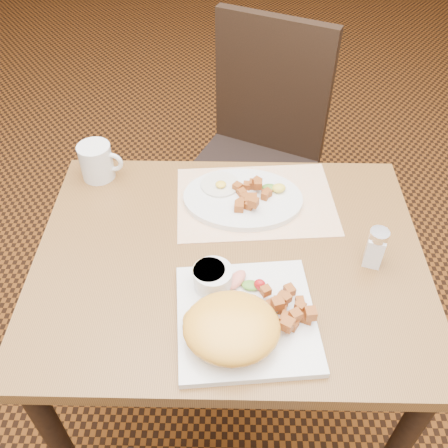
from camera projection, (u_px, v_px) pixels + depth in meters
ground at (228, 403)px, 1.68m from camera, size 8.00×8.00×0.00m
table at (229, 285)px, 1.23m from camera, size 0.90×0.70×0.75m
chair_far at (257, 146)px, 1.80m from camera, size 0.56×0.56×0.97m
placemat at (256, 201)px, 1.28m from camera, size 0.42×0.31×0.00m
plate_square at (246, 318)px, 1.02m from camera, size 0.31×0.31×0.02m
plate_oval at (243, 199)px, 1.27m from camera, size 0.31×0.24×0.02m
hollandaise_mound at (231, 328)px, 0.96m from camera, size 0.19×0.17×0.07m
ramekin at (213, 277)px, 1.05m from camera, size 0.08×0.08×0.05m
garnish_sq at (245, 282)px, 1.06m from camera, size 0.09×0.07×0.03m
fried_egg at (220, 184)px, 1.29m from camera, size 0.10×0.10×0.02m
garnish_ov at (275, 188)px, 1.28m from camera, size 0.06×0.04×0.02m
salt_shaker at (376, 247)px, 1.10m from camera, size 0.05×0.05×0.10m
coffee_mug at (97, 161)px, 1.32m from camera, size 0.12×0.09×0.10m
home_fries_sq at (289, 309)px, 1.00m from camera, size 0.11×0.13×0.04m
home_fries_ov at (250, 196)px, 1.25m from camera, size 0.10×0.11×0.04m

